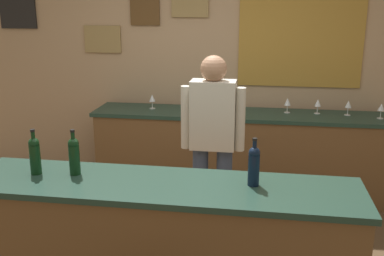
{
  "coord_description": "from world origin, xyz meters",
  "views": [
    {
      "loc": [
        0.62,
        -2.99,
        2.02
      ],
      "look_at": [
        0.07,
        0.45,
        1.05
      ],
      "focal_mm": 42.44,
      "sensor_mm": 36.0,
      "label": 1
    }
  ],
  "objects_px": {
    "wine_bottle_a": "(35,154)",
    "wine_glass_b": "(288,102)",
    "wine_bottle_c": "(254,165)",
    "wine_glass_e": "(381,108)",
    "wine_glass_d": "(348,105)",
    "wine_glass_c": "(318,103)",
    "wine_glass_a": "(152,99)",
    "wine_bottle_b": "(74,155)",
    "bartender": "(213,139)"
  },
  "relations": [
    {
      "from": "wine_glass_a",
      "to": "wine_glass_e",
      "type": "bearing_deg",
      "value": -1.68
    },
    {
      "from": "wine_bottle_a",
      "to": "wine_glass_d",
      "type": "bearing_deg",
      "value": 41.73
    },
    {
      "from": "wine_glass_c",
      "to": "wine_glass_d",
      "type": "xyz_separation_m",
      "value": [
        0.3,
        -0.02,
        0.0
      ]
    },
    {
      "from": "wine_bottle_b",
      "to": "wine_glass_e",
      "type": "xyz_separation_m",
      "value": [
        2.37,
        1.95,
        -0.05
      ]
    },
    {
      "from": "wine_bottle_c",
      "to": "wine_glass_e",
      "type": "bearing_deg",
      "value": 58.51
    },
    {
      "from": "wine_bottle_a",
      "to": "wine_bottle_c",
      "type": "height_order",
      "value": "same"
    },
    {
      "from": "wine_bottle_a",
      "to": "wine_bottle_c",
      "type": "relative_size",
      "value": 1.0
    },
    {
      "from": "wine_bottle_a",
      "to": "wine_glass_e",
      "type": "distance_m",
      "value": 3.3
    },
    {
      "from": "wine_glass_a",
      "to": "wine_bottle_a",
      "type": "bearing_deg",
      "value": -97.82
    },
    {
      "from": "wine_bottle_c",
      "to": "wine_glass_d",
      "type": "distance_m",
      "value": 2.24
    },
    {
      "from": "wine_bottle_a",
      "to": "wine_glass_b",
      "type": "bearing_deg",
      "value": 50.57
    },
    {
      "from": "wine_bottle_a",
      "to": "wine_glass_c",
      "type": "height_order",
      "value": "wine_bottle_a"
    },
    {
      "from": "wine_bottle_a",
      "to": "wine_glass_d",
      "type": "distance_m",
      "value": 3.12
    },
    {
      "from": "bartender",
      "to": "wine_bottle_c",
      "type": "bearing_deg",
      "value": -68.13
    },
    {
      "from": "wine_bottle_a",
      "to": "wine_glass_d",
      "type": "height_order",
      "value": "wine_bottle_a"
    },
    {
      "from": "wine_bottle_b",
      "to": "wine_glass_b",
      "type": "bearing_deg",
      "value": 54.62
    },
    {
      "from": "wine_glass_c",
      "to": "wine_glass_e",
      "type": "height_order",
      "value": "same"
    },
    {
      "from": "wine_bottle_b",
      "to": "wine_bottle_c",
      "type": "height_order",
      "value": "same"
    },
    {
      "from": "wine_glass_b",
      "to": "wine_glass_c",
      "type": "height_order",
      "value": "same"
    },
    {
      "from": "bartender",
      "to": "wine_glass_b",
      "type": "height_order",
      "value": "bartender"
    },
    {
      "from": "bartender",
      "to": "wine_glass_a",
      "type": "xyz_separation_m",
      "value": [
        -0.79,
        1.14,
        0.07
      ]
    },
    {
      "from": "wine_glass_e",
      "to": "wine_bottle_a",
      "type": "bearing_deg",
      "value": -142.9
    },
    {
      "from": "wine_glass_e",
      "to": "wine_glass_d",
      "type": "bearing_deg",
      "value": 163.42
    },
    {
      "from": "wine_glass_a",
      "to": "wine_glass_e",
      "type": "distance_m",
      "value": 2.35
    },
    {
      "from": "wine_bottle_a",
      "to": "wine_glass_e",
      "type": "bearing_deg",
      "value": 37.1
    },
    {
      "from": "bartender",
      "to": "wine_bottle_a",
      "type": "height_order",
      "value": "bartender"
    },
    {
      "from": "wine_glass_a",
      "to": "wine_glass_d",
      "type": "bearing_deg",
      "value": 0.57
    },
    {
      "from": "wine_glass_d",
      "to": "wine_glass_e",
      "type": "relative_size",
      "value": 1.0
    },
    {
      "from": "wine_glass_b",
      "to": "wine_glass_c",
      "type": "distance_m",
      "value": 0.31
    },
    {
      "from": "wine_bottle_b",
      "to": "wine_glass_a",
      "type": "height_order",
      "value": "wine_bottle_b"
    },
    {
      "from": "wine_glass_e",
      "to": "wine_bottle_b",
      "type": "bearing_deg",
      "value": -140.48
    },
    {
      "from": "wine_bottle_b",
      "to": "wine_bottle_c",
      "type": "xyz_separation_m",
      "value": [
        1.17,
        -0.0,
        0.0
      ]
    },
    {
      "from": "wine_bottle_a",
      "to": "wine_glass_b",
      "type": "height_order",
      "value": "wine_bottle_a"
    },
    {
      "from": "wine_glass_e",
      "to": "bartender",
      "type": "bearing_deg",
      "value": -145.37
    },
    {
      "from": "wine_glass_d",
      "to": "wine_glass_c",
      "type": "bearing_deg",
      "value": 175.98
    },
    {
      "from": "wine_glass_c",
      "to": "wine_bottle_a",
      "type": "bearing_deg",
      "value": -134.04
    },
    {
      "from": "wine_glass_a",
      "to": "wine_glass_e",
      "type": "relative_size",
      "value": 1.0
    },
    {
      "from": "wine_glass_a",
      "to": "wine_glass_c",
      "type": "height_order",
      "value": "same"
    },
    {
      "from": "wine_bottle_c",
      "to": "wine_glass_e",
      "type": "height_order",
      "value": "wine_bottle_c"
    },
    {
      "from": "wine_bottle_b",
      "to": "wine_glass_b",
      "type": "xyz_separation_m",
      "value": [
        1.46,
        2.06,
        -0.05
      ]
    },
    {
      "from": "wine_glass_a",
      "to": "wine_bottle_b",
      "type": "bearing_deg",
      "value": -90.67
    },
    {
      "from": "bartender",
      "to": "wine_glass_c",
      "type": "height_order",
      "value": "bartender"
    },
    {
      "from": "wine_bottle_b",
      "to": "wine_glass_b",
      "type": "distance_m",
      "value": 2.53
    },
    {
      "from": "wine_bottle_a",
      "to": "wine_glass_c",
      "type": "relative_size",
      "value": 1.97
    },
    {
      "from": "wine_bottle_c",
      "to": "wine_glass_a",
      "type": "relative_size",
      "value": 1.97
    },
    {
      "from": "wine_bottle_c",
      "to": "bartender",
      "type": "bearing_deg",
      "value": 111.87
    },
    {
      "from": "bartender",
      "to": "wine_bottle_b",
      "type": "relative_size",
      "value": 5.29
    },
    {
      "from": "wine_bottle_c",
      "to": "wine_glass_b",
      "type": "distance_m",
      "value": 2.09
    },
    {
      "from": "wine_bottle_a",
      "to": "wine_glass_b",
      "type": "distance_m",
      "value": 2.71
    },
    {
      "from": "wine_bottle_a",
      "to": "wine_glass_a",
      "type": "height_order",
      "value": "wine_bottle_a"
    }
  ]
}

